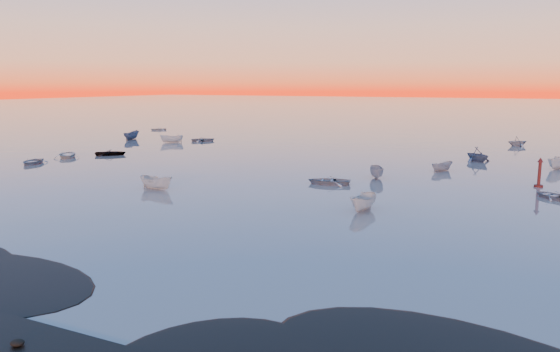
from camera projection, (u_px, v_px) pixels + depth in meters
The scene contains 6 objects.
ground at pixel (430, 133), 116.47m from camera, with size 600.00×600.00×0.00m, color slate.
mud_lobes at pixel (28, 295), 27.15m from camera, with size 140.00×6.00×0.07m, color black, non-canonical shape.
moored_fleet at pixel (362, 160), 74.91m from camera, with size 124.00×58.00×1.20m, color #B9B9B4, non-canonical shape.
boat_near_left at pixel (32, 164), 71.51m from camera, with size 4.22×1.76×1.05m, color gray.
boat_near_center at pixel (157, 189), 54.53m from camera, with size 4.03×1.71×1.40m, color #B9B9B4.
channel_marker at pixel (539, 175), 55.46m from camera, with size 0.88×0.88×3.13m.
Camera 1 is at (22.64, -18.57, 10.43)m, focal length 35.00 mm.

